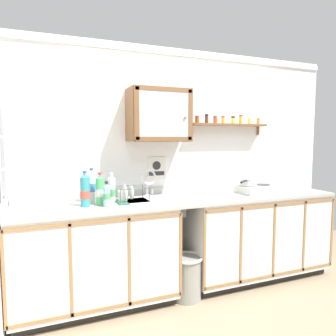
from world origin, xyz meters
The scene contains 20 objects.
floor centered at (0.00, 0.00, 0.00)m, with size 6.26×6.26×0.00m, color gray.
back_wall centered at (0.00, 0.67, 1.24)m, with size 3.86×0.07×2.46m.
lower_cabinet_run centered at (-0.91, 0.34, 0.46)m, with size 1.43×0.62×0.90m.
lower_cabinet_run_right centered at (0.82, 0.34, 0.46)m, with size 1.60×0.62×0.90m.
countertop centered at (0.00, 0.34, 0.92)m, with size 3.22×0.64×0.03m, color #B2B2AD.
backsplash centered at (0.00, 0.64, 0.97)m, with size 3.22×0.02×0.08m, color #B2B2AD.
sink centered at (-0.34, 0.38, 0.89)m, with size 0.57×0.47×0.43m.
hot_plate_stove centered at (0.83, 0.34, 0.97)m, with size 0.40×0.31×0.09m.
saucepan centered at (0.73, 0.36, 1.06)m, with size 0.31×0.27×0.08m.
bottle_detergent_teal_0 centered at (-0.99, 0.32, 1.07)m, with size 0.08×0.08×0.31m.
bottle_opaque_white_1 centered at (-0.92, 0.46, 1.08)m, with size 0.07×0.07×0.32m.
bottle_water_clear_2 centered at (-0.76, 0.34, 1.06)m, with size 0.07×0.07×0.28m.
bottle_soda_green_3 centered at (-0.86, 0.34, 1.06)m, with size 0.08×0.08×0.29m.
bottle_water_blue_4 centered at (-0.82, 0.24, 1.03)m, with size 0.06×0.06×0.22m.
dish_rack centered at (-0.57, 0.36, 0.97)m, with size 0.29×0.23×0.17m.
mug centered at (-0.64, 0.39, 0.98)m, with size 0.11×0.11×0.10m.
wall_cabinet centered at (-0.25, 0.48, 1.75)m, with size 0.60×0.35×0.51m.
spice_shelf centered at (0.61, 0.58, 1.69)m, with size 0.93×0.14×0.22m.
warning_sign centered at (-0.22, 0.64, 1.21)m, with size 0.20×0.01×0.24m.
trash_bin centered at (-0.09, 0.15, 0.22)m, with size 0.31×0.31×0.42m.
Camera 1 is at (-1.29, -2.42, 1.52)m, focal length 33.25 mm.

